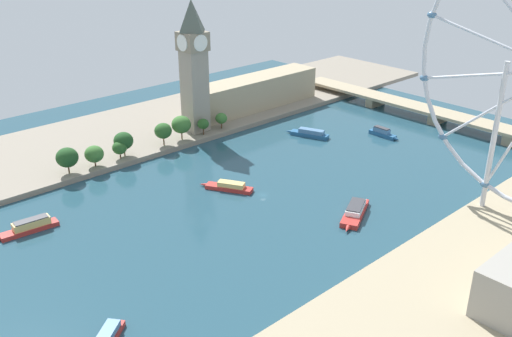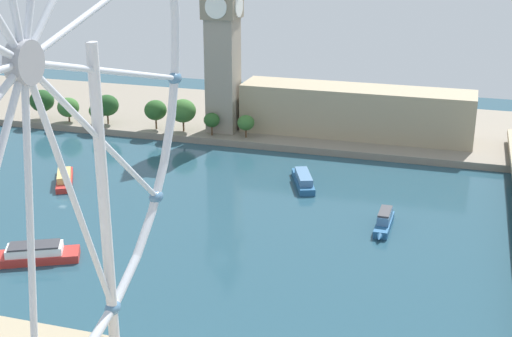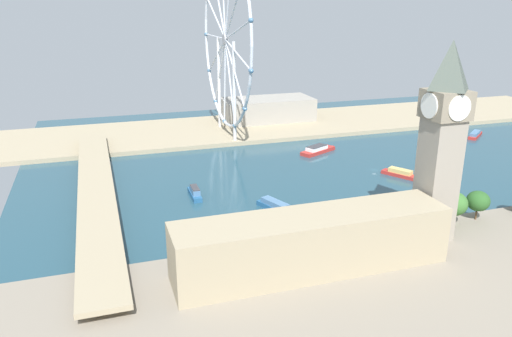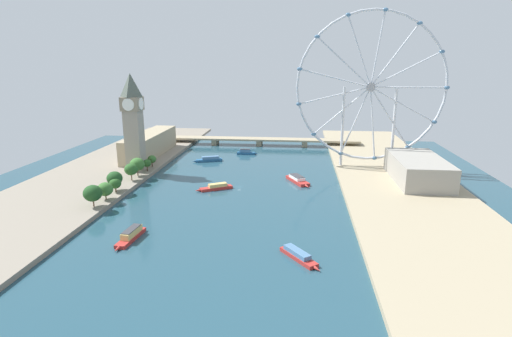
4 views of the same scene
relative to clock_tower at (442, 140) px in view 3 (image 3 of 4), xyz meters
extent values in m
plane|color=#234756|center=(93.01, -28.74, -45.40)|extent=(415.45, 415.45, 0.00)
cube|color=tan|center=(215.74, -28.74, -43.90)|extent=(90.00, 520.00, 3.00)
cube|color=gray|center=(0.00, 0.00, -16.79)|extent=(13.11, 13.11, 51.22)
cube|color=gray|center=(0.00, 0.00, 14.50)|extent=(15.21, 15.21, 11.36)
pyramid|color=#4C564C|center=(0.00, 0.00, 29.68)|extent=(13.77, 13.77, 19.00)
cylinder|color=white|center=(0.00, 7.87, 14.50)|extent=(9.96, 0.50, 9.96)
cylinder|color=white|center=(0.00, -7.87, 14.50)|extent=(9.96, 0.50, 9.96)
cylinder|color=white|center=(7.87, 0.00, 14.50)|extent=(0.50, 9.96, 9.96)
cylinder|color=white|center=(-7.87, 0.00, 14.50)|extent=(0.50, 9.96, 9.96)
cube|color=tan|center=(-9.60, 59.69, -31.45)|extent=(22.00, 103.37, 21.91)
cylinder|color=#513823|center=(8.15, -30.60, -39.92)|extent=(0.80, 0.80, 4.96)
ellipsoid|color=#285623|center=(8.15, -30.60, -33.29)|extent=(10.38, 10.38, 9.34)
cylinder|color=#513823|center=(7.70, -17.01, -39.94)|extent=(0.80, 0.80, 4.93)
ellipsoid|color=#386B2D|center=(7.70, -17.01, -32.71)|extent=(11.91, 11.91, 10.72)
cylinder|color=#513823|center=(10.13, -2.15, -40.27)|extent=(0.80, 0.80, 4.26)
ellipsoid|color=#285623|center=(10.13, -2.15, -35.25)|extent=(7.23, 7.23, 6.51)
cylinder|color=#513823|center=(8.77, 13.61, -40.51)|extent=(0.80, 0.80, 3.78)
ellipsoid|color=#386B2D|center=(8.77, 13.61, -35.57)|extent=(7.64, 7.64, 6.88)
torus|color=silver|center=(197.96, 36.56, 27.08)|extent=(127.33, 2.14, 127.33)
cylinder|color=#99999E|center=(197.96, 36.56, 27.08)|extent=(7.51, 3.00, 7.51)
cylinder|color=silver|center=(229.26, 36.56, 27.08)|extent=(62.59, 1.28, 1.28)
cylinder|color=silver|center=(225.68, 36.56, 41.62)|extent=(56.02, 1.28, 30.23)
cylinder|color=silver|center=(215.74, 36.56, 52.84)|extent=(36.61, 1.28, 52.24)
cylinder|color=silver|center=(174.54, 36.56, 47.83)|extent=(47.70, 1.28, 42.47)
cylinder|color=silver|center=(167.58, 36.56, 34.57)|extent=(61.08, 1.28, 16.23)
cylinder|color=silver|center=(167.58, 36.56, 19.59)|extent=(61.08, 1.28, 16.23)
cylinder|color=silver|center=(174.54, 36.56, 6.33)|extent=(47.70, 1.28, 42.47)
cylinder|color=silver|center=(186.87, 36.56, -2.18)|extent=(23.40, 1.28, 58.98)
cylinder|color=silver|center=(201.74, 36.56, -3.99)|extent=(8.82, 1.28, 62.29)
cylinder|color=silver|center=(215.74, 36.56, 1.32)|extent=(36.61, 1.28, 52.24)
cylinder|color=silver|center=(225.68, 36.56, 12.54)|extent=(56.02, 1.28, 30.23)
ellipsoid|color=teal|center=(260.56, 36.56, 27.08)|extent=(4.80, 3.20, 3.20)
ellipsoid|color=teal|center=(137.19, 36.56, 42.06)|extent=(4.80, 3.20, 3.20)
ellipsoid|color=teal|center=(137.19, 36.56, 12.10)|extent=(4.80, 3.20, 3.20)
ellipsoid|color=teal|center=(151.11, 36.56, -14.43)|extent=(4.80, 3.20, 3.20)
ellipsoid|color=teal|center=(175.77, 36.56, -31.45)|extent=(4.80, 3.20, 3.20)
ellipsoid|color=teal|center=(205.51, 36.56, -35.06)|extent=(4.80, 3.20, 3.20)
ellipsoid|color=teal|center=(233.52, 36.56, -24.43)|extent=(4.80, 3.20, 3.20)
ellipsoid|color=teal|center=(253.39, 36.56, -2.01)|extent=(4.80, 3.20, 3.20)
cylinder|color=silver|center=(219.87, 36.56, -7.66)|extent=(2.40, 2.40, 69.48)
cylinder|color=silver|center=(176.06, 36.56, -7.66)|extent=(2.40, 2.40, 69.48)
cube|color=gray|center=(230.86, -7.28, -33.19)|extent=(36.27, 75.38, 18.43)
cube|color=tan|center=(93.01, 134.19, -38.14)|extent=(227.45, 17.66, 2.00)
cube|color=gray|center=(41.19, 134.19, -42.27)|extent=(6.00, 15.89, 6.26)
cube|color=gray|center=(93.01, 134.19, -42.27)|extent=(6.00, 15.89, 6.26)
cube|color=gray|center=(144.83, 134.19, -42.27)|extent=(6.00, 15.89, 6.26)
cube|color=#B22D28|center=(139.07, -143.79, -44.41)|extent=(19.14, 22.53, 1.98)
cone|color=#B22D28|center=(147.66, -154.93, -44.41)|extent=(4.23, 4.66, 1.98)
cube|color=teal|center=(138.33, -142.83, -42.31)|extent=(13.87, 16.06, 2.23)
cube|color=#B22D28|center=(137.84, -11.50, -44.20)|extent=(19.73, 28.71, 2.40)
cone|color=#B22D28|center=(145.08, -26.09, -44.20)|extent=(4.40, 5.59, 2.40)
cube|color=white|center=(137.21, -10.25, -41.85)|extent=(13.21, 17.34, 2.30)
cube|color=#38383D|center=(137.21, -10.25, -40.43)|extent=(12.21, 15.77, 0.54)
cube|color=#235684|center=(52.20, 50.40, -44.18)|extent=(24.99, 14.26, 2.44)
cone|color=#235684|center=(38.89, 45.17, -44.18)|extent=(5.02, 3.89, 2.44)
cube|color=teal|center=(53.35, 50.85, -41.68)|extent=(16.83, 10.34, 2.57)
cube|color=#235684|center=(83.61, 84.96, -44.18)|extent=(18.75, 4.66, 2.44)
cone|color=#235684|center=(94.48, 84.87, -44.18)|extent=(3.39, 2.47, 2.44)
cube|color=teal|center=(82.67, 84.96, -41.56)|extent=(11.12, 3.87, 2.79)
cube|color=#38383D|center=(82.67, 84.96, -39.87)|extent=(10.01, 3.68, 0.59)
cube|color=#B22D28|center=(76.80, -37.51, -44.37)|extent=(24.20, 17.20, 2.08)
cone|color=#B22D28|center=(64.39, -44.62, -44.37)|extent=(4.88, 4.00, 2.08)
cube|color=#DBB766|center=(77.87, -36.90, -42.09)|extent=(14.36, 11.03, 2.47)
camera|label=1|loc=(282.19, -207.68, 85.04)|focal=40.39mm
camera|label=2|loc=(296.16, 106.56, 48.73)|focal=49.26mm
camera|label=3|loc=(-160.23, 130.77, 52.43)|focal=35.06mm
camera|label=4|loc=(137.39, -326.31, 47.49)|focal=28.61mm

